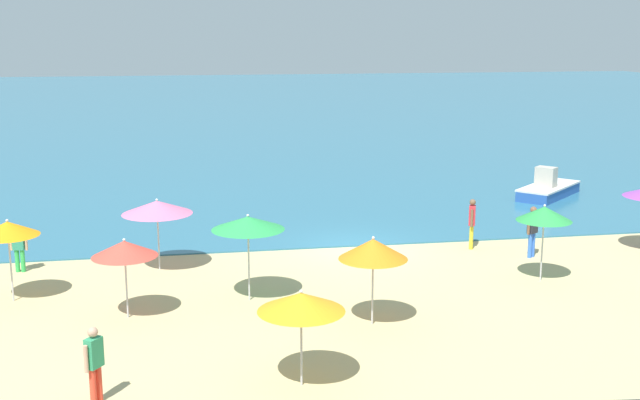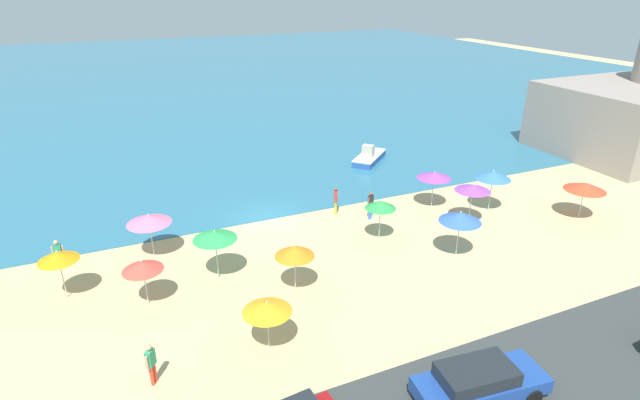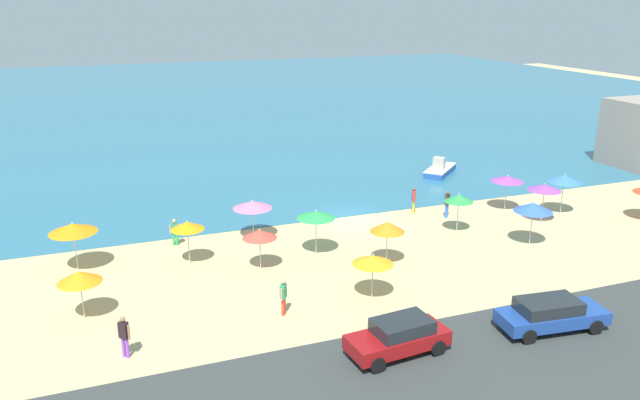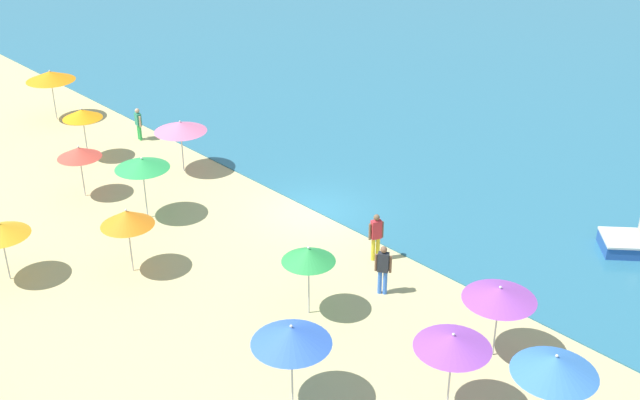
{
  "view_description": "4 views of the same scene",
  "coord_description": "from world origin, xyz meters",
  "px_view_note": "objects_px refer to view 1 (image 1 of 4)",
  "views": [
    {
      "loc": [
        -6.05,
        -27.31,
        7.73
      ],
      "look_at": [
        -1.15,
        0.44,
        1.69
      ],
      "focal_mm": 45.0,
      "sensor_mm": 36.0,
      "label": 1
    },
    {
      "loc": [
        -8.06,
        -26.18,
        13.28
      ],
      "look_at": [
        3.22,
        -0.57,
        0.98
      ],
      "focal_mm": 28.0,
      "sensor_mm": 36.0,
      "label": 2
    },
    {
      "loc": [
        -15.19,
        -35.01,
        13.35
      ],
      "look_at": [
        -2.15,
        -0.23,
        1.43
      ],
      "focal_mm": 35.0,
      "sensor_mm": 36.0,
      "label": 3
    },
    {
      "loc": [
        20.66,
        -19.18,
        14.86
      ],
      "look_at": [
        1.8,
        -1.48,
        1.71
      ],
      "focal_mm": 45.0,
      "sensor_mm": 36.0,
      "label": 4
    }
  ],
  "objects_px": {
    "skiff_nearshore": "(549,189)",
    "bather_2": "(472,221)",
    "bather_1": "(532,229)",
    "beach_umbrella_4": "(301,302)",
    "beach_umbrella_12": "(373,249)",
    "beach_umbrella_7": "(8,229)",
    "bather_3": "(94,361)",
    "beach_umbrella_0": "(248,223)",
    "beach_umbrella_3": "(157,207)",
    "bather_0": "(19,246)",
    "beach_umbrella_11": "(124,249)",
    "beach_umbrella_5": "(544,214)"
  },
  "relations": [
    {
      "from": "beach_umbrella_12",
      "to": "beach_umbrella_5",
      "type": "bearing_deg",
      "value": 24.35
    },
    {
      "from": "beach_umbrella_12",
      "to": "bather_3",
      "type": "height_order",
      "value": "beach_umbrella_12"
    },
    {
      "from": "beach_umbrella_5",
      "to": "bather_0",
      "type": "xyz_separation_m",
      "value": [
        -16.2,
        3.82,
        -1.27
      ]
    },
    {
      "from": "beach_umbrella_12",
      "to": "bather_1",
      "type": "height_order",
      "value": "beach_umbrella_12"
    },
    {
      "from": "beach_umbrella_0",
      "to": "beach_umbrella_5",
      "type": "bearing_deg",
      "value": 1.45
    },
    {
      "from": "beach_umbrella_12",
      "to": "bather_0",
      "type": "relative_size",
      "value": 1.53
    },
    {
      "from": "beach_umbrella_11",
      "to": "beach_umbrella_12",
      "type": "relative_size",
      "value": 0.92
    },
    {
      "from": "beach_umbrella_12",
      "to": "bather_2",
      "type": "distance_m",
      "value": 8.59
    },
    {
      "from": "beach_umbrella_11",
      "to": "bather_1",
      "type": "xyz_separation_m",
      "value": [
        13.37,
        3.62,
        -0.94
      ]
    },
    {
      "from": "skiff_nearshore",
      "to": "bather_3",
      "type": "bearing_deg",
      "value": -136.22
    },
    {
      "from": "beach_umbrella_7",
      "to": "bather_1",
      "type": "height_order",
      "value": "beach_umbrella_7"
    },
    {
      "from": "beach_umbrella_5",
      "to": "beach_umbrella_7",
      "type": "height_order",
      "value": "beach_umbrella_5"
    },
    {
      "from": "bather_1",
      "to": "skiff_nearshore",
      "type": "distance_m",
      "value": 10.53
    },
    {
      "from": "bather_2",
      "to": "beach_umbrella_4",
      "type": "bearing_deg",
      "value": -127.38
    },
    {
      "from": "bather_3",
      "to": "skiff_nearshore",
      "type": "distance_m",
      "value": 26.01
    },
    {
      "from": "beach_umbrella_4",
      "to": "bather_1",
      "type": "xyz_separation_m",
      "value": [
        9.34,
        8.65,
        -0.93
      ]
    },
    {
      "from": "beach_umbrella_0",
      "to": "beach_umbrella_12",
      "type": "bearing_deg",
      "value": -39.55
    },
    {
      "from": "beach_umbrella_4",
      "to": "bather_3",
      "type": "xyz_separation_m",
      "value": [
        -4.38,
        -0.12,
        -0.98
      ]
    },
    {
      "from": "beach_umbrella_7",
      "to": "bather_3",
      "type": "distance_m",
      "value": 7.82
    },
    {
      "from": "beach_umbrella_4",
      "to": "beach_umbrella_12",
      "type": "bearing_deg",
      "value": 54.28
    },
    {
      "from": "bather_2",
      "to": "beach_umbrella_0",
      "type": "bearing_deg",
      "value": -153.33
    },
    {
      "from": "beach_umbrella_4",
      "to": "bather_3",
      "type": "bearing_deg",
      "value": -178.45
    },
    {
      "from": "beach_umbrella_0",
      "to": "skiff_nearshore",
      "type": "xyz_separation_m",
      "value": [
        15.02,
        11.98,
        -1.89
      ]
    },
    {
      "from": "beach_umbrella_3",
      "to": "beach_umbrella_4",
      "type": "xyz_separation_m",
      "value": [
        3.26,
        -9.41,
        -0.16
      ]
    },
    {
      "from": "bather_1",
      "to": "skiff_nearshore",
      "type": "height_order",
      "value": "bather_1"
    },
    {
      "from": "beach_umbrella_12",
      "to": "skiff_nearshore",
      "type": "bearing_deg",
      "value": 50.46
    },
    {
      "from": "beach_umbrella_11",
      "to": "skiff_nearshore",
      "type": "bearing_deg",
      "value": 34.88
    },
    {
      "from": "beach_umbrella_3",
      "to": "bather_2",
      "type": "relative_size",
      "value": 1.31
    },
    {
      "from": "skiff_nearshore",
      "to": "beach_umbrella_7",
      "type": "bearing_deg",
      "value": -153.48
    },
    {
      "from": "beach_umbrella_0",
      "to": "bather_2",
      "type": "bearing_deg",
      "value": 26.67
    },
    {
      "from": "beach_umbrella_0",
      "to": "beach_umbrella_3",
      "type": "xyz_separation_m",
      "value": [
        -2.63,
        3.52,
        -0.21
      ]
    },
    {
      "from": "beach_umbrella_3",
      "to": "bather_2",
      "type": "distance_m",
      "value": 11.02
    },
    {
      "from": "bather_2",
      "to": "bather_3",
      "type": "height_order",
      "value": "bather_2"
    },
    {
      "from": "beach_umbrella_4",
      "to": "bather_1",
      "type": "relative_size",
      "value": 1.24
    },
    {
      "from": "beach_umbrella_0",
      "to": "beach_umbrella_12",
      "type": "distance_m",
      "value": 3.97
    },
    {
      "from": "beach_umbrella_7",
      "to": "bather_3",
      "type": "relative_size",
      "value": 1.43
    },
    {
      "from": "beach_umbrella_12",
      "to": "bather_2",
      "type": "height_order",
      "value": "beach_umbrella_12"
    },
    {
      "from": "beach_umbrella_3",
      "to": "bather_1",
      "type": "height_order",
      "value": "beach_umbrella_3"
    },
    {
      "from": "beach_umbrella_4",
      "to": "beach_umbrella_7",
      "type": "distance_m",
      "value": 10.18
    },
    {
      "from": "beach_umbrella_3",
      "to": "beach_umbrella_7",
      "type": "height_order",
      "value": "beach_umbrella_7"
    },
    {
      "from": "beach_umbrella_4",
      "to": "bather_2",
      "type": "relative_size",
      "value": 1.22
    },
    {
      "from": "beach_umbrella_11",
      "to": "bather_0",
      "type": "relative_size",
      "value": 1.41
    },
    {
      "from": "beach_umbrella_0",
      "to": "bather_1",
      "type": "height_order",
      "value": "beach_umbrella_0"
    },
    {
      "from": "beach_umbrella_12",
      "to": "bather_1",
      "type": "bearing_deg",
      "value": 37.38
    },
    {
      "from": "skiff_nearshore",
      "to": "bather_2",
      "type": "bearing_deg",
      "value": -130.66
    },
    {
      "from": "beach_umbrella_12",
      "to": "bather_2",
      "type": "bearing_deg",
      "value": 51.82
    },
    {
      "from": "beach_umbrella_4",
      "to": "beach_umbrella_7",
      "type": "bearing_deg",
      "value": 136.48
    },
    {
      "from": "beach_umbrella_0",
      "to": "beach_umbrella_3",
      "type": "relative_size",
      "value": 1.08
    },
    {
      "from": "bather_0",
      "to": "bather_2",
      "type": "relative_size",
      "value": 0.87
    },
    {
      "from": "beach_umbrella_4",
      "to": "beach_umbrella_7",
      "type": "xyz_separation_m",
      "value": [
        -7.38,
        7.0,
        0.22
      ]
    }
  ]
}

